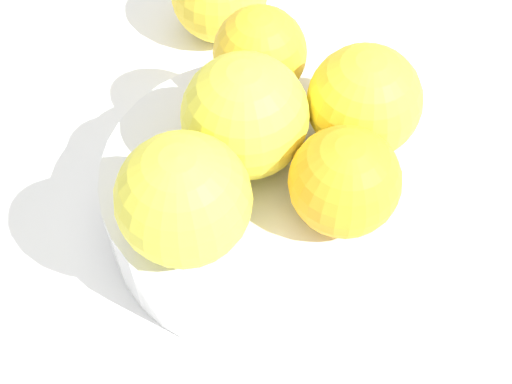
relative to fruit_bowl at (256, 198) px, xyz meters
The scene contains 7 objects.
ground_plane 3.79cm from the fruit_bowl, ahead, with size 110.00×110.00×2.00cm, color white.
fruit_bowl is the anchor object (origin of this frame).
orange_in_bowl_0 6.90cm from the fruit_bowl, behind, with size 7.49×7.49×7.49cm, color yellow.
orange_in_bowl_1 9.46cm from the fruit_bowl, 80.37° to the left, with size 6.89×6.89×6.89cm, color yellow.
orange_in_bowl_2 8.50cm from the fruit_bowl, 26.21° to the left, with size 6.30×6.30×6.30cm, color #F9A823.
orange_in_bowl_3 9.10cm from the fruit_bowl, 70.04° to the right, with size 7.43×7.43×7.43cm, color yellow.
orange_in_bowl_4 9.28cm from the fruit_bowl, 147.13° to the left, with size 6.01×6.01×6.01cm, color yellow.
Camera 1 is at (22.67, -13.54, 41.07)cm, focal length 50.57 mm.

